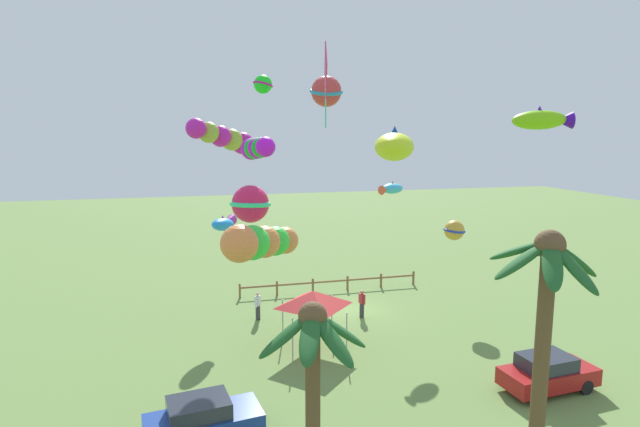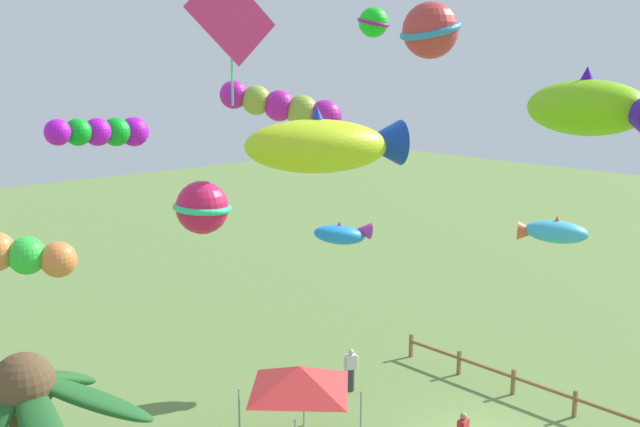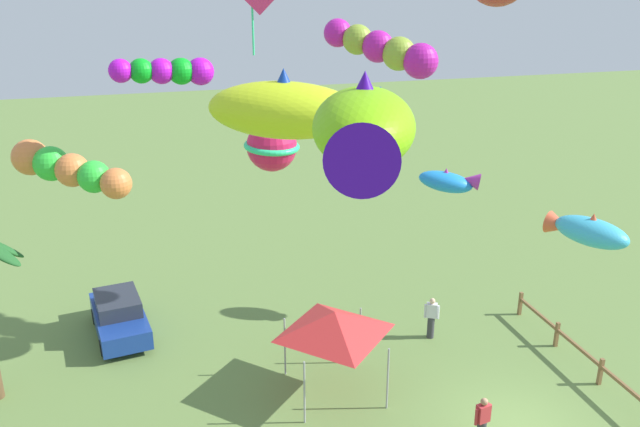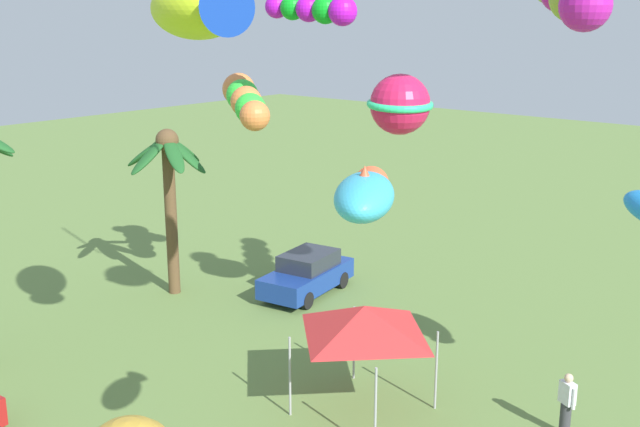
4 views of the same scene
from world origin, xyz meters
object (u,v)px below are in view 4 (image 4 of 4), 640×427
at_px(palm_tree_1, 168,174).
at_px(kite_fish_3, 198,8).
at_px(parked_car_1, 307,274).
at_px(kite_ball_4, 400,104).
at_px(spectator_0, 566,404).
at_px(festival_tent, 365,320).
at_px(kite_tube_7, 313,9).
at_px(kite_fish_11, 365,194).
at_px(kite_tube_2, 245,100).

xyz_separation_m(palm_tree_1, kite_fish_3, (-5.73, -8.40, 5.47)).
bearing_deg(parked_car_1, kite_ball_4, -113.84).
relative_size(parked_car_1, kite_fish_3, 1.02).
relative_size(palm_tree_1, spectator_0, 3.73).
xyz_separation_m(parked_car_1, festival_tent, (-5.47, -6.59, 1.72)).
xyz_separation_m(spectator_0, kite_tube_7, (0.96, 8.64, 9.04)).
distance_m(palm_tree_1, kite_fish_11, 16.83).
bearing_deg(palm_tree_1, festival_tent, -103.52).
bearing_deg(palm_tree_1, kite_tube_2, -71.16).
distance_m(festival_tent, kite_tube_7, 9.11).
bearing_deg(kite_fish_3, kite_fish_11, -111.47).
xyz_separation_m(festival_tent, kite_tube_2, (3.47, 7.47, 4.55)).
bearing_deg(palm_tree_1, kite_fish_3, -124.28).
xyz_separation_m(parked_car_1, kite_fish_3, (-8.71, -4.64, 9.08)).
xyz_separation_m(festival_tent, kite_tube_7, (3.14, 4.31, 7.38)).
xyz_separation_m(kite_ball_4, kite_tube_7, (0.05, 3.10, 2.48)).
bearing_deg(kite_ball_4, kite_fish_11, -148.60).
bearing_deg(kite_tube_7, kite_ball_4, -91.00).
distance_m(parked_car_1, kite_ball_4, 8.86).
distance_m(kite_tube_7, kite_fish_11, 12.43).
relative_size(palm_tree_1, kite_ball_4, 2.35).
distance_m(kite_tube_2, kite_fish_3, 9.14).
bearing_deg(kite_tube_2, kite_tube_7, -95.86).
bearing_deg(festival_tent, kite_tube_2, 65.09).
bearing_deg(spectator_0, kite_fish_3, 130.78).
relative_size(parked_car_1, kite_tube_7, 1.34).
height_order(spectator_0, kite_fish_3, kite_fish_3).
bearing_deg(kite_ball_4, spectator_0, -99.32).
relative_size(spectator_0, festival_tent, 0.56).
height_order(palm_tree_1, spectator_0, palm_tree_1).
bearing_deg(kite_ball_4, festival_tent, -158.64).
distance_m(festival_tent, kite_fish_11, 8.45).
height_order(spectator_0, kite_ball_4, kite_ball_4).
relative_size(kite_tube_2, kite_ball_4, 1.40).
height_order(spectator_0, kite_tube_7, kite_tube_7).
bearing_deg(kite_fish_11, kite_tube_7, 43.83).
xyz_separation_m(kite_tube_7, kite_fish_11, (-8.77, -8.42, -2.59)).
xyz_separation_m(spectator_0, kite_fish_11, (-7.80, 0.23, 6.45)).
relative_size(kite_fish_3, kite_ball_4, 1.60).
height_order(palm_tree_1, kite_ball_4, kite_ball_4).
distance_m(spectator_0, kite_tube_7, 12.54).
xyz_separation_m(kite_fish_3, kite_ball_4, (6.33, -0.74, -2.46)).
xyz_separation_m(palm_tree_1, kite_tube_2, (0.98, -2.88, 2.65)).
bearing_deg(kite_tube_7, kite_fish_11, -136.17).
height_order(festival_tent, kite_tube_7, kite_tube_7).
xyz_separation_m(spectator_0, kite_ball_4, (0.91, 5.54, 6.56)).
height_order(kite_tube_7, kite_fish_11, kite_tube_7).
height_order(festival_tent, kite_tube_2, kite_tube_2).
xyz_separation_m(kite_ball_4, kite_fish_11, (-8.71, -5.32, -0.11)).
height_order(palm_tree_1, kite_fish_11, kite_fish_11).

